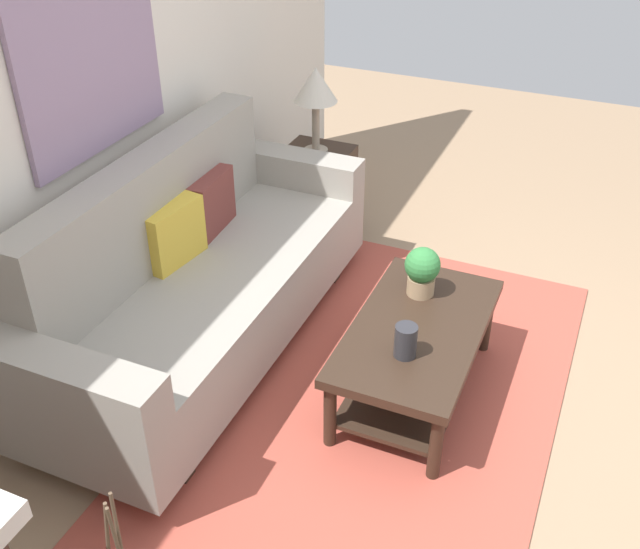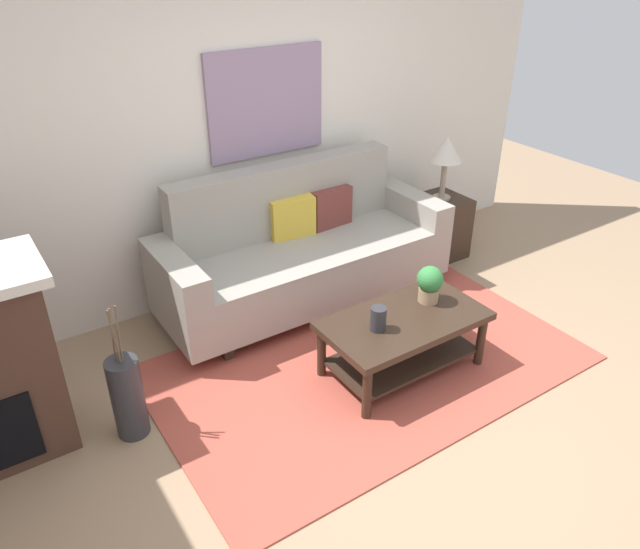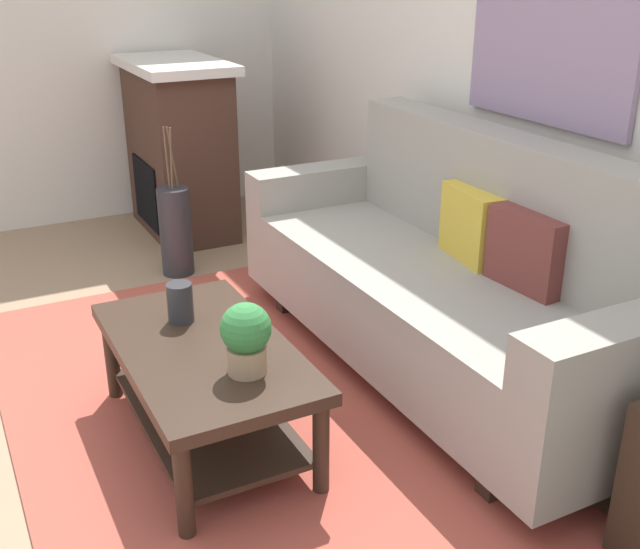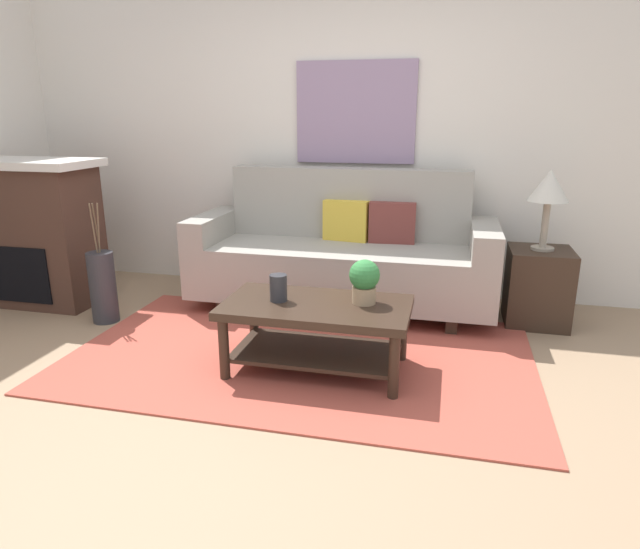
% 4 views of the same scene
% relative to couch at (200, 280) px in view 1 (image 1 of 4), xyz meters
% --- Properties ---
extents(ground_plane, '(9.76, 9.76, 0.00)m').
position_rel_couch_xyz_m(ground_plane, '(-0.08, -1.50, -0.43)').
color(ground_plane, '#9E7F60').
extents(wall_back, '(5.76, 0.10, 2.70)m').
position_rel_couch_xyz_m(wall_back, '(-0.08, 0.54, 0.92)').
color(wall_back, silver).
rests_on(wall_back, ground_plane).
extents(area_rug, '(2.91, 1.77, 0.01)m').
position_rel_couch_xyz_m(area_rug, '(-0.08, -1.00, -0.43)').
color(area_rug, '#B24C3D').
rests_on(area_rug, ground_plane).
extents(couch, '(2.33, 0.84, 1.08)m').
position_rel_couch_xyz_m(couch, '(0.00, 0.00, 0.00)').
color(couch, gray).
rests_on(couch, ground_plane).
extents(throw_pillow_mustard, '(0.37, 0.17, 0.32)m').
position_rel_couch_xyz_m(throw_pillow_mustard, '(0.00, 0.12, 0.25)').
color(throw_pillow_mustard, gold).
rests_on(throw_pillow_mustard, couch).
extents(throw_pillow_maroon, '(0.37, 0.14, 0.32)m').
position_rel_couch_xyz_m(throw_pillow_maroon, '(0.37, 0.12, 0.25)').
color(throw_pillow_maroon, brown).
rests_on(throw_pillow_maroon, couch).
extents(coffee_table, '(1.10, 0.60, 0.43)m').
position_rel_couch_xyz_m(coffee_table, '(0.07, -1.17, -0.12)').
color(coffee_table, '#332319').
rests_on(coffee_table, ground_plane).
extents(tabletop_vase, '(0.10, 0.10, 0.16)m').
position_rel_couch_xyz_m(tabletop_vase, '(-0.16, -1.18, 0.08)').
color(tabletop_vase, '#2D2D33').
rests_on(tabletop_vase, coffee_table).
extents(potted_plant_tabletop, '(0.18, 0.18, 0.26)m').
position_rel_couch_xyz_m(potted_plant_tabletop, '(0.34, -1.10, 0.14)').
color(potted_plant_tabletop, tan).
rests_on(potted_plant_tabletop, coffee_table).
extents(side_table, '(0.44, 0.44, 0.56)m').
position_rel_couch_xyz_m(side_table, '(1.46, -0.03, -0.15)').
color(side_table, '#332319').
rests_on(side_table, ground_plane).
extents(table_lamp, '(0.28, 0.28, 0.57)m').
position_rel_couch_xyz_m(table_lamp, '(1.46, -0.03, 0.56)').
color(table_lamp, gray).
rests_on(table_lamp, side_table).
extents(floor_vase_branch_a, '(0.03, 0.02, 0.36)m').
position_rel_couch_xyz_m(floor_vase_branch_a, '(-1.64, -0.74, 0.28)').
color(floor_vase_branch_a, brown).
rests_on(floor_vase_branch_a, floor_vase).
extents(floor_vase_branch_b, '(0.02, 0.05, 0.36)m').
position_rel_couch_xyz_m(floor_vase_branch_b, '(-1.67, -0.72, 0.28)').
color(floor_vase_branch_b, brown).
rests_on(floor_vase_branch_b, floor_vase).
extents(floor_vase_branch_c, '(0.03, 0.02, 0.36)m').
position_rel_couch_xyz_m(floor_vase_branch_c, '(-1.67, -0.76, 0.28)').
color(floor_vase_branch_c, brown).
rests_on(floor_vase_branch_c, floor_vase).
extents(framed_painting, '(0.98, 0.03, 0.81)m').
position_rel_couch_xyz_m(framed_painting, '(-0.00, 0.47, 1.08)').
color(framed_painting, gray).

